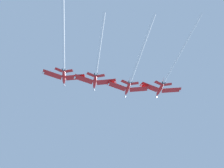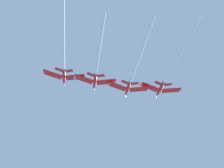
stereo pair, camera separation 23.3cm
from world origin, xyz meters
name	(u,v)px [view 1 (the left image)]	position (x,y,z in m)	size (l,w,h in m)	color
jet_far_left	(64,57)	(34.24, 3.01, 116.81)	(36.33, 42.65, 25.52)	red
jet_inner_left	(97,68)	(25.08, -8.84, 117.88)	(32.39, 37.61, 22.26)	red
jet_centre	(134,72)	(11.65, -17.67, 115.99)	(35.83, 40.85, 25.88)	red
jet_inner_right	(166,78)	(0.95, -29.06, 118.71)	(36.61, 41.30, 25.94)	red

